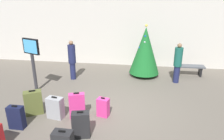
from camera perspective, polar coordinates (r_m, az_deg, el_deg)
ground_plane at (r=6.46m, az=0.59°, el=-11.53°), size 16.00×16.00×0.00m
back_wall at (r=10.56m, az=4.39°, el=10.26°), size 16.00×0.20×3.32m
holiday_tree at (r=9.06m, az=9.38°, el=5.51°), size 1.35×1.35×2.34m
flight_info_kiosk at (r=7.84m, az=-21.80°, el=3.66°), size 0.73×0.34×2.03m
waiting_bench at (r=9.86m, az=21.22°, el=0.49°), size 1.28×0.44×0.48m
traveller_0 at (r=8.79m, az=-11.29°, el=3.04°), size 0.41×0.41×1.71m
traveller_1 at (r=8.68m, az=18.22°, el=2.10°), size 0.34×0.34×1.68m
suitcase_0 at (r=6.20m, az=-15.85°, el=-10.31°), size 0.51×0.34×0.68m
suitcase_2 at (r=6.07m, az=-2.55°, el=-10.56°), size 0.39×0.30×0.61m
suitcase_3 at (r=5.27m, az=-8.85°, el=-15.14°), size 0.49×0.35×0.73m
suitcase_4 at (r=6.10m, az=-25.59°, el=-12.08°), size 0.42×0.21×0.69m
suitcase_6 at (r=6.57m, az=-21.42°, el=-8.66°), size 0.58×0.48×0.78m
suitcase_7 at (r=6.05m, az=-9.91°, el=-9.94°), size 0.49×0.33×0.80m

